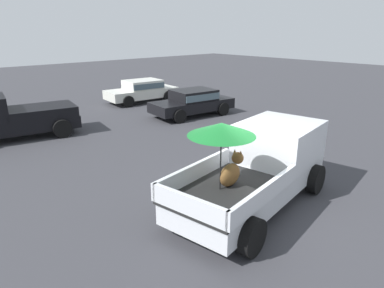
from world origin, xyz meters
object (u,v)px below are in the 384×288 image
at_px(pickup_truck_red, 9,118).
at_px(parked_sedan_far, 142,90).
at_px(pickup_truck_main, 260,165).
at_px(parked_sedan_near, 193,101).

distance_m(pickup_truck_red, parked_sedan_far, 8.62).
relative_size(pickup_truck_main, parked_sedan_far, 1.18).
height_order(pickup_truck_main, parked_sedan_near, pickup_truck_main).
relative_size(pickup_truck_main, parked_sedan_near, 1.18).
xyz_separation_m(pickup_truck_main, parked_sedan_near, (5.02, 8.01, -0.25)).
bearing_deg(parked_sedan_far, pickup_truck_main, 74.05).
relative_size(pickup_truck_red, parked_sedan_near, 1.13).
bearing_deg(pickup_truck_red, parked_sedan_far, -151.84).
bearing_deg(pickup_truck_main, parked_sedan_far, 59.24).
distance_m(pickup_truck_main, parked_sedan_near, 9.45).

